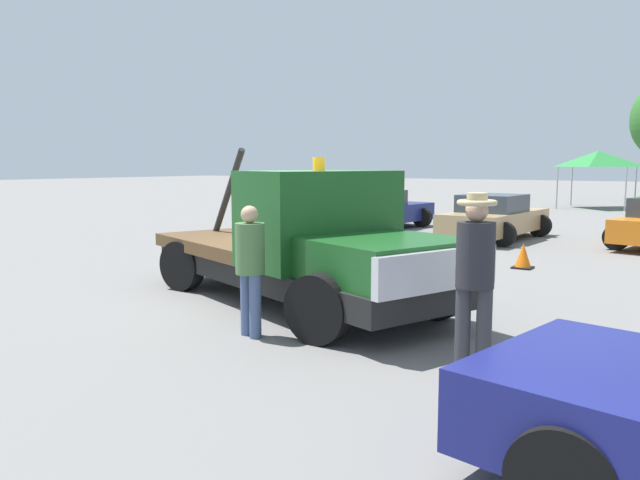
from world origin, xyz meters
name	(u,v)px	position (x,y,z in m)	size (l,w,h in m)	color
ground_plane	(294,302)	(0.00, 0.00, 0.00)	(160.00, 160.00, 0.00)	slate
tow_truck	(308,249)	(0.36, -0.13, 0.92)	(6.56, 4.08, 2.51)	black
person_near_truck	(475,266)	(3.56, -1.52, 1.13)	(0.43, 0.43, 1.92)	#38383D
person_at_hood	(250,262)	(0.73, -1.92, 0.98)	(0.38, 0.38, 1.70)	#475B84
parked_car_navy	(374,210)	(-4.49, 10.60, 0.65)	(2.71, 5.03, 1.34)	navy
parked_car_tan	(494,218)	(-0.16, 10.09, 0.65)	(2.53, 4.51, 1.34)	tan
canopy_tent_green	(598,159)	(-0.31, 25.97, 2.48)	(3.18, 3.18, 2.89)	#9E9EA3
traffic_cone	(523,257)	(2.07, 5.40, 0.25)	(0.40, 0.40, 0.55)	black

